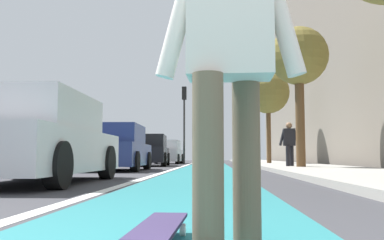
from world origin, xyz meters
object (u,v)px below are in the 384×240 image
object	(u,v)px
skateboard	(160,228)
parked_car_mid	(116,149)
traffic_light	(184,111)
street_tree_mid	(299,58)
parked_car_far	(149,151)
parked_car_end	(166,153)
skater_person	(229,54)
street_tree_far	(268,93)
parked_car_near	(36,140)
pedestrian_distant	(289,142)

from	to	relation	value
skateboard	parked_car_mid	distance (m)	11.72
skateboard	parked_car_mid	size ratio (longest dim) A/B	0.21
traffic_light	street_tree_mid	world-z (taller)	street_tree_mid
parked_car_far	street_tree_mid	size ratio (longest dim) A/B	0.91
parked_car_end	street_tree_mid	world-z (taller)	street_tree_mid
parked_car_mid	skater_person	bearing A→B (deg)	-164.26
skateboard	traffic_light	world-z (taller)	traffic_light
skater_person	street_tree_mid	xyz separation A→B (m)	(12.09, -2.79, 2.80)
traffic_light	street_tree_far	distance (m)	6.13
parked_car_near	parked_car_far	xyz separation A→B (m)	(13.19, 0.11, -0.01)
skater_person	street_tree_far	distance (m)	20.51
skater_person	street_tree_mid	bearing A→B (deg)	-12.98
skateboard	street_tree_mid	size ratio (longest dim) A/B	0.18
parked_car_far	parked_car_end	world-z (taller)	parked_car_far
street_tree_mid	pedestrian_distant	bearing A→B (deg)	11.29
parked_car_end	pedestrian_distant	distance (m)	12.71
parked_car_far	street_tree_far	bearing A→B (deg)	-72.19
traffic_light	street_tree_far	bearing A→B (deg)	-129.87
skateboard	parked_car_near	bearing A→B (deg)	29.45
parked_car_mid	street_tree_mid	size ratio (longest dim) A/B	0.85
parked_car_far	pedestrian_distant	size ratio (longest dim) A/B	2.62
skater_person	parked_car_near	xyz separation A→B (m)	(5.00, 3.09, -0.22)
skateboard	street_tree_mid	bearing A→B (deg)	-14.70
skater_person	traffic_light	bearing A→B (deg)	4.53
parked_car_mid	street_tree_far	bearing A→B (deg)	-34.95
parked_car_near	street_tree_far	distance (m)	16.50
skateboard	parked_car_near	size ratio (longest dim) A/B	0.19
skateboard	pedestrian_distant	size ratio (longest dim) A/B	0.51
street_tree_mid	pedestrian_distant	xyz separation A→B (m)	(0.98, 0.20, -2.79)
skater_person	parked_car_end	bearing A→B (deg)	7.14
skater_person	street_tree_far	bearing A→B (deg)	-7.89
parked_car_near	parked_car_end	bearing A→B (deg)	-0.07
parked_car_near	street_tree_mid	bearing A→B (deg)	-39.65
parked_car_mid	street_tree_far	world-z (taller)	street_tree_far
parked_car_near	pedestrian_distant	size ratio (longest dim) A/B	2.65
parked_car_mid	parked_car_far	bearing A→B (deg)	-0.39
skater_person	street_tree_far	size ratio (longest dim) A/B	0.33
parked_car_end	parked_car_near	bearing A→B (deg)	179.93
parked_car_far	traffic_light	bearing A→B (deg)	-12.45
parked_car_far	parked_car_mid	bearing A→B (deg)	179.61
parked_car_near	parked_car_end	world-z (taller)	parked_car_near
parked_car_far	traffic_light	size ratio (longest dim) A/B	0.91
pedestrian_distant	street_tree_mid	bearing A→B (deg)	-168.71
parked_car_far	parked_car_near	bearing A→B (deg)	-179.53
parked_car_far	parked_car_end	distance (m)	6.26
skateboard	parked_car_far	distance (m)	18.28
parked_car_mid	traffic_light	distance (m)	12.88
skateboard	skater_person	xyz separation A→B (m)	(-0.15, -0.35, 0.84)
parked_car_far	street_tree_mid	distance (m)	9.07
parked_car_far	street_tree_mid	xyz separation A→B (m)	(-6.10, -5.98, 3.03)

